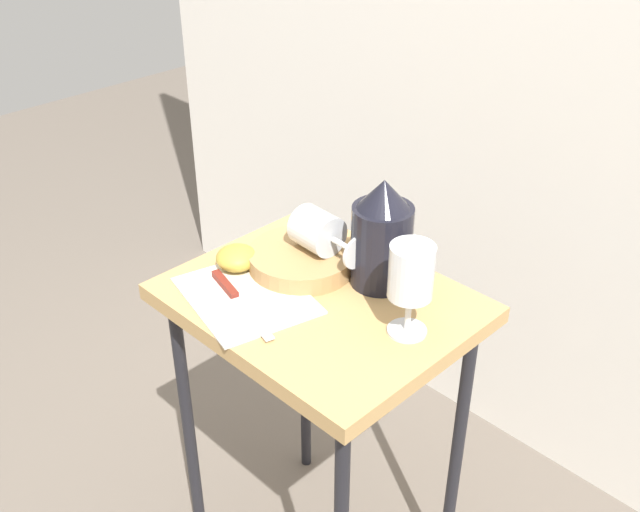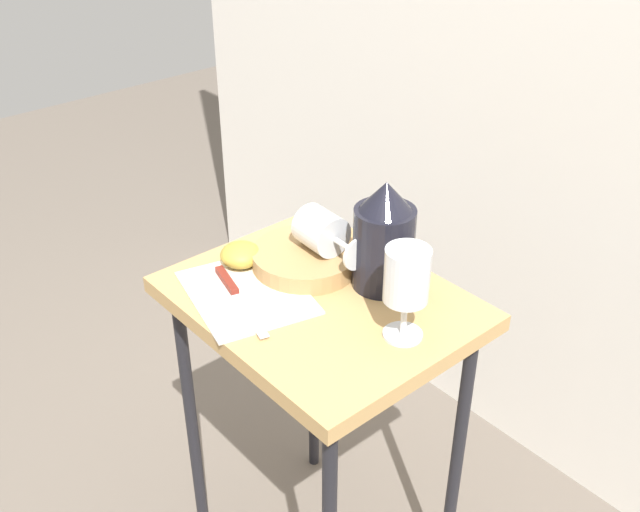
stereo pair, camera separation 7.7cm
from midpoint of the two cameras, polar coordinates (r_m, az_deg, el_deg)
name	(u,v)px [view 1 (the left image)]	position (r m, az deg, el deg)	size (l,w,h in m)	color
table	(320,334)	(1.34, -1.65, -5.98)	(0.50, 0.40, 0.68)	tan
linen_napkin	(246,295)	(1.30, -7.26, -3.01)	(0.23, 0.19, 0.00)	silver
basket_tray	(302,259)	(1.36, -3.02, -0.27)	(0.19, 0.19, 0.04)	#AD8451
pitcher	(382,243)	(1.29, 3.02, 0.98)	(0.16, 0.11, 0.20)	black
wine_glass_upright	(411,277)	(1.15, 5.00, -1.61)	(0.07, 0.07, 0.16)	silver
wine_glass_tipped_near	(319,232)	(1.33, -1.73, 1.83)	(0.14, 0.08, 0.08)	silver
apple_half_left	(237,258)	(1.36, -7.91, -0.16)	(0.07, 0.07, 0.04)	#B29938
knife	(233,294)	(1.29, -8.28, -2.91)	(0.21, 0.07, 0.01)	silver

